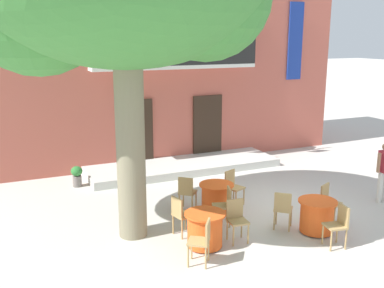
{
  "coord_description": "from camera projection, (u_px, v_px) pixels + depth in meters",
  "views": [
    {
      "loc": [
        -6.55,
        -9.14,
        4.34
      ],
      "look_at": [
        -1.43,
        2.38,
        1.3
      ],
      "focal_mm": 42.23,
      "sensor_mm": 36.0,
      "label": 1
    }
  ],
  "objects": [
    {
      "name": "pedestrian_near_entrance",
      "position": [
        384.0,
        169.0,
        11.87
      ],
      "size": [
        0.53,
        0.37,
        1.63
      ],
      "color": "silver",
      "rests_on": "ground"
    },
    {
      "name": "cafe_chair_near_tree_0",
      "position": [
        225.0,
        204.0,
        10.5
      ],
      "size": [
        0.5,
        0.5,
        0.91
      ],
      "color": "tan",
      "rests_on": "ground"
    },
    {
      "name": "cafe_chair_front_2",
      "position": [
        328.0,
        200.0,
        10.7
      ],
      "size": [
        0.53,
        0.53,
        0.91
      ],
      "color": "tan",
      "rests_on": "ground"
    },
    {
      "name": "entrance_step_platform",
      "position": [
        184.0,
        166.0,
        14.92
      ],
      "size": [
        6.34,
        1.86,
        0.25
      ],
      "primitive_type": "cube",
      "color": "silver",
      "rests_on": "ground"
    },
    {
      "name": "cafe_chair_middle_2",
      "position": [
        202.0,
        239.0,
        8.67
      ],
      "size": [
        0.56,
        0.56,
        0.91
      ],
      "color": "tan",
      "rests_on": "ground"
    },
    {
      "name": "cafe_chair_middle_1",
      "position": [
        181.0,
        213.0,
        9.93
      ],
      "size": [
        0.48,
        0.48,
        0.91
      ],
      "color": "tan",
      "rests_on": "ground"
    },
    {
      "name": "cafe_table_near_tree",
      "position": [
        216.0,
        198.0,
        11.25
      ],
      "size": [
        0.86,
        0.86,
        0.76
      ],
      "color": "#EA561E",
      "rests_on": "ground"
    },
    {
      "name": "cafe_table_front",
      "position": [
        317.0,
        216.0,
        10.13
      ],
      "size": [
        0.86,
        0.86,
        0.76
      ],
      "color": "#EA561E",
      "rests_on": "ground"
    },
    {
      "name": "cafe_chair_front_0",
      "position": [
        283.0,
        208.0,
        10.25
      ],
      "size": [
        0.56,
        0.56,
        0.91
      ],
      "color": "tan",
      "rests_on": "ground"
    },
    {
      "name": "building_facade",
      "position": [
        153.0,
        52.0,
        16.66
      ],
      "size": [
        13.0,
        5.09,
        7.5
      ],
      "color": "#BC5B4C",
      "rests_on": "ground"
    },
    {
      "name": "cafe_chair_near_tree_2",
      "position": [
        187.0,
        191.0,
        11.35
      ],
      "size": [
        0.56,
        0.56,
        0.91
      ],
      "color": "tan",
      "rests_on": "ground"
    },
    {
      "name": "ground_plane",
      "position": [
        279.0,
        207.0,
        11.72
      ],
      "size": [
        120.0,
        120.0,
        0.0
      ],
      "primitive_type": "plane",
      "color": "beige"
    },
    {
      "name": "cafe_chair_near_tree_1",
      "position": [
        233.0,
        185.0,
        11.8
      ],
      "size": [
        0.52,
        0.52,
        0.91
      ],
      "color": "tan",
      "rests_on": "ground"
    },
    {
      "name": "cafe_table_middle",
      "position": [
        205.0,
        229.0,
        9.43
      ],
      "size": [
        0.86,
        0.86,
        0.76
      ],
      "color": "#EA561E",
      "rests_on": "ground"
    },
    {
      "name": "cafe_chair_middle_0",
      "position": [
        237.0,
        217.0,
        9.7
      ],
      "size": [
        0.44,
        0.44,
        0.91
      ],
      "color": "tan",
      "rests_on": "ground"
    },
    {
      "name": "ground_planter_left",
      "position": [
        77.0,
        175.0,
        13.24
      ],
      "size": [
        0.33,
        0.33,
        0.61
      ],
      "color": "slate",
      "rests_on": "ground"
    },
    {
      "name": "cafe_chair_front_1",
      "position": [
        338.0,
        223.0,
        9.41
      ],
      "size": [
        0.46,
        0.46,
        0.91
      ],
      "color": "tan",
      "rests_on": "ground"
    }
  ]
}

